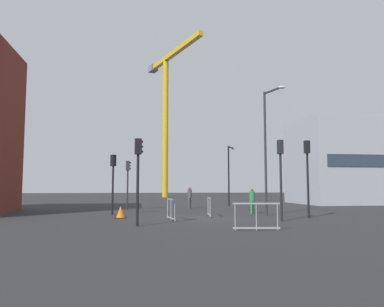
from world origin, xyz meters
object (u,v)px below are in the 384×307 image
Objects in this scene: construction_crane at (167,101)px; traffic_light_median at (307,166)px; traffic_cone_orange at (252,207)px; streetlamp_short at (230,169)px; traffic_light_far at (113,174)px; traffic_light_near at (128,177)px; pedestrian_waiting at (190,196)px; pedestrian_walking at (252,199)px; traffic_light_island at (138,167)px; traffic_cone_on_verge at (120,212)px; traffic_light_crosswalk at (281,167)px; streetlamp_tall at (268,141)px.

construction_crane reaches higher than traffic_light_median.
streetlamp_short is at bearing 93.18° from traffic_cone_orange.
construction_crane is 37.56m from traffic_light_far.
construction_crane is 33.51m from traffic_light_near.
traffic_light_median is (10.78, -3.93, 0.36)m from traffic_light_far.
traffic_light_far is at bearing -134.42° from pedestrian_waiting.
pedestrian_walking is (2.74, -35.24, -14.36)m from construction_crane.
traffic_light_island is (-9.27, -2.85, -0.26)m from traffic_light_median.
traffic_light_island is (-8.08, -15.58, -0.64)m from streetlamp_short.
traffic_cone_on_verge is at bearing 172.05° from traffic_light_median.
pedestrian_waiting is (4.78, 1.38, -1.44)m from traffic_light_near.
traffic_light_crosswalk is 2.37× the size of pedestrian_waiting.
streetlamp_tall is at bearing -85.06° from construction_crane.
traffic_cone_orange is at bearing 32.10° from traffic_cone_on_verge.
traffic_light_far is at bearing -137.43° from streetlamp_short.
streetlamp_short is at bearing 95.36° from traffic_light_median.
traffic_light_median is at bearing -59.06° from pedestrian_walking.
pedestrian_waiting is (-3.59, 7.85, -3.41)m from streetlamp_tall.
traffic_light_island is at bearing -170.34° from traffic_light_crosswalk.
traffic_light_near is at bearing -99.62° from construction_crane.
traffic_light_far is at bearing -99.70° from construction_crane.
traffic_light_median is (4.83, -38.73, -12.46)m from construction_crane.
traffic_light_far is 10.67m from traffic_cone_orange.
traffic_light_crosswalk is 6.23× the size of traffic_cone_on_verge.
streetlamp_tall is 1.40× the size of streetlamp_short.
traffic_light_crosswalk is 5.44m from pedestrian_walking.
streetlamp_tall is 2.86m from traffic_light_median.
construction_crane is at bearing 97.96° from streetlamp_short.
pedestrian_walking is (-0.90, -9.24, -2.28)m from streetlamp_short.
traffic_light_island is (-7.05, -1.20, -0.13)m from traffic_light_crosswalk.
traffic_cone_orange is (1.33, 8.90, -2.49)m from traffic_light_crosswalk.
traffic_cone_on_verge is (-10.19, 1.42, -2.54)m from traffic_light_median.
traffic_light_median reaches higher than traffic_light_island.
streetlamp_short is 6.26m from traffic_cone_orange.
traffic_light_near is 11.09m from traffic_light_island.
traffic_light_far is 7.66× the size of traffic_cone_orange.
traffic_light_far is (-9.58, -8.80, -0.74)m from streetlamp_short.
streetlamp_tall is 11.51× the size of traffic_cone_on_verge.
traffic_cone_orange is (9.29, 5.83, -0.08)m from traffic_cone_on_verge.
streetlamp_short is 1.45× the size of traffic_light_far.
traffic_light_far is 8.08m from pedestrian_waiting.
pedestrian_waiting is (5.56, 5.67, -1.49)m from traffic_light_far.
traffic_light_median is 10.59m from traffic_cone_on_verge.
traffic_light_near is at bearing 93.77° from traffic_light_island.
pedestrian_waiting is 3.56× the size of traffic_cone_orange.
traffic_light_crosswalk is at bearing -143.42° from traffic_light_median.
streetlamp_tall is 2.04× the size of traffic_light_far.
traffic_light_median is 1.11× the size of traffic_light_island.
traffic_light_far is 4.36m from traffic_light_near.
traffic_cone_orange is (0.74, 5.50, -4.18)m from streetlamp_tall.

